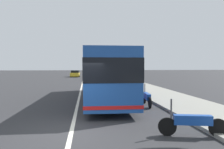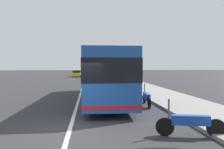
{
  "view_description": "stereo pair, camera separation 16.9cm",
  "coord_description": "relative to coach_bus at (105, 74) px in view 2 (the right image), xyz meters",
  "views": [
    {
      "loc": [
        -7.2,
        -0.54,
        2.36
      ],
      "look_at": [
        6.93,
        -2.36,
        1.77
      ],
      "focal_mm": 32.14,
      "sensor_mm": 36.0,
      "label": 1
    },
    {
      "loc": [
        -7.22,
        -0.71,
        2.36
      ],
      "look_at": [
        6.93,
        -2.36,
        1.77
      ],
      "focal_mm": 32.14,
      "sensor_mm": 36.0,
      "label": 2
    }
  ],
  "objects": [
    {
      "name": "ground_plane",
      "position": [
        -6.9,
        1.89,
        -1.84
      ],
      "size": [
        220.0,
        220.0,
        0.0
      ],
      "primitive_type": "plane",
      "color": "#2D2D30"
    },
    {
      "name": "sidewalk_curb",
      "position": [
        3.1,
        -4.64,
        -1.77
      ],
      "size": [
        110.0,
        3.6,
        0.14
      ],
      "primitive_type": "cube",
      "color": "gray",
      "rests_on": "ground"
    },
    {
      "name": "lane_divider_line",
      "position": [
        3.1,
        1.89,
        -1.83
      ],
      "size": [
        110.0,
        0.16,
        0.01
      ],
      "primitive_type": "cube",
      "color": "silver",
      "rests_on": "ground"
    },
    {
      "name": "coach_bus",
      "position": [
        0.0,
        0.0,
        0.0
      ],
      "size": [
        11.67,
        3.02,
        3.23
      ],
      "rotation": [
        0.0,
        0.0,
        -0.04
      ],
      "color": "#1E4C9E",
      "rests_on": "ground"
    },
    {
      "name": "motorcycle_by_tree",
      "position": [
        -7.85,
        -2.17,
        -1.37
      ],
      "size": [
        0.57,
        2.25,
        1.26
      ],
      "rotation": [
        0.0,
        0.0,
        1.35
      ],
      "color": "black",
      "rests_on": "ground"
    },
    {
      "name": "motorcycle_mid_row",
      "position": [
        -2.54,
        -2.25,
        -1.36
      ],
      "size": [
        2.21,
        0.35,
        1.27
      ],
      "rotation": [
        0.0,
        0.0,
        -0.1
      ],
      "color": "black",
      "rests_on": "ground"
    },
    {
      "name": "motorcycle_nearest_curb",
      "position": [
        0.26,
        -2.28,
        -1.37
      ],
      "size": [
        2.32,
        0.28,
        1.24
      ],
      "rotation": [
        0.0,
        0.0,
        0.03
      ],
      "color": "black",
      "rests_on": "ground"
    },
    {
      "name": "car_ahead_same_lane",
      "position": [
        26.06,
        -0.31,
        -1.16
      ],
      "size": [
        4.22,
        1.92,
        1.38
      ],
      "rotation": [
        0.0,
        0.0,
        -0.03
      ],
      "color": "gray",
      "rests_on": "ground"
    },
    {
      "name": "car_oncoming",
      "position": [
        30.62,
        3.77,
        -1.15
      ],
      "size": [
        4.05,
        2.03,
        1.44
      ],
      "rotation": [
        0.0,
        0.0,
        3.09
      ],
      "color": "gold",
      "rests_on": "ground"
    },
    {
      "name": "car_behind_bus",
      "position": [
        20.01,
        -0.7,
        -1.15
      ],
      "size": [
        4.46,
        1.81,
        1.45
      ],
      "rotation": [
        0.0,
        0.0,
        -0.01
      ],
      "color": "silver",
      "rests_on": "ground"
    }
  ]
}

